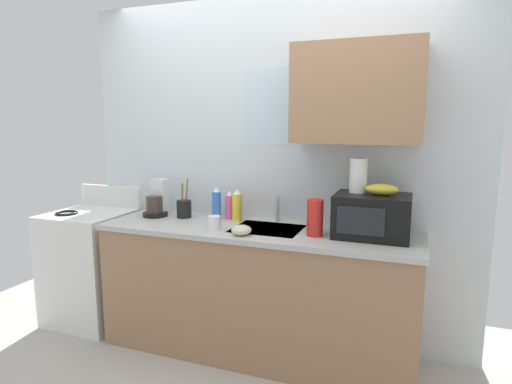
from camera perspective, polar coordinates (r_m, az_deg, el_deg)
name	(u,v)px	position (r m, az deg, el deg)	size (l,w,h in m)	color
kitchen_wall_assembly	(286,159)	(3.09, 3.98, 4.39)	(2.96, 0.42, 2.50)	silver
counter_unit	(256,290)	(3.05, 0.03, -12.94)	(2.19, 0.63, 0.90)	#9E7551
sink_faucet	(277,209)	(3.09, 2.90, -2.29)	(0.03, 0.03, 0.19)	#B2B5BA
stove_range	(92,266)	(3.77, -21.14, -9.16)	(0.60, 0.60, 1.08)	white
microwave	(372,216)	(2.76, 15.26, -3.10)	(0.46, 0.35, 0.27)	black
banana_bunch	(382,189)	(2.73, 16.47, 0.34)	(0.20, 0.11, 0.07)	gold
paper_towel_roll	(358,175)	(2.78, 13.54, 2.19)	(0.11, 0.11, 0.22)	white
coffee_maker	(157,202)	(3.37, -13.11, -1.33)	(0.19, 0.21, 0.28)	black
dish_soap_bottle_yellow	(237,206)	(3.10, -2.53, -1.89)	(0.07, 0.07, 0.24)	yellow
dish_soap_bottle_pink	(229,206)	(3.19, -3.57, -1.82)	(0.06, 0.06, 0.21)	#E55999
dish_soap_bottle_blue	(217,204)	(3.19, -5.29, -1.59)	(0.07, 0.07, 0.24)	blue
cereal_canister	(315,218)	(2.72, 7.90, -3.42)	(0.10, 0.10, 0.23)	red
mug_white	(215,223)	(2.87, -5.57, -4.14)	(0.08, 0.08, 0.10)	white
utensil_crock	(184,208)	(3.27, -9.61, -2.17)	(0.11, 0.11, 0.30)	black
small_bowl	(241,230)	(2.73, -1.97, -5.11)	(0.13, 0.13, 0.07)	beige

